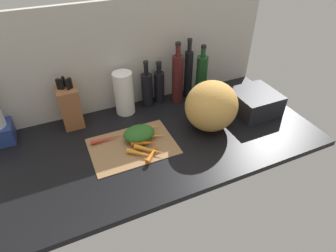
# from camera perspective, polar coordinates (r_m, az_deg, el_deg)

# --- Properties ---
(ground_plane) EXTENTS (1.70, 0.80, 0.03)m
(ground_plane) POSITION_cam_1_polar(r_m,az_deg,el_deg) (1.48, -2.87, -2.96)
(ground_plane) COLOR black
(wall_back) EXTENTS (1.70, 0.03, 0.60)m
(wall_back) POSITION_cam_1_polar(r_m,az_deg,el_deg) (1.63, -8.39, 13.74)
(wall_back) COLOR #BCB7AD
(wall_back) RESTS_ON ground_plane
(cutting_board) EXTENTS (0.42, 0.30, 0.01)m
(cutting_board) POSITION_cam_1_polar(r_m,az_deg,el_deg) (1.43, -7.13, -3.96)
(cutting_board) COLOR #997047
(cutting_board) RESTS_ON ground_plane
(carrot_0) EXTENTS (0.16, 0.03, 0.02)m
(carrot_0) POSITION_cam_1_polar(r_m,az_deg,el_deg) (1.47, -12.18, -2.55)
(carrot_0) COLOR red
(carrot_0) RESTS_ON cutting_board
(carrot_1) EXTENTS (0.13, 0.06, 0.02)m
(carrot_1) POSITION_cam_1_polar(r_m,az_deg,el_deg) (1.46, -2.53, -1.99)
(carrot_1) COLOR orange
(carrot_1) RESTS_ON cutting_board
(carrot_2) EXTENTS (0.12, 0.11, 0.03)m
(carrot_2) POSITION_cam_1_polar(r_m,az_deg,el_deg) (1.36, -5.57, -5.50)
(carrot_2) COLOR orange
(carrot_2) RESTS_ON cutting_board
(carrot_3) EXTENTS (0.13, 0.09, 0.04)m
(carrot_3) POSITION_cam_1_polar(r_m,az_deg,el_deg) (1.41, -4.86, -3.36)
(carrot_3) COLOR orange
(carrot_3) RESTS_ON cutting_board
(carrot_4) EXTENTS (0.14, 0.13, 0.03)m
(carrot_4) POSITION_cam_1_polar(r_m,az_deg,el_deg) (1.38, -3.62, -4.84)
(carrot_4) COLOR orange
(carrot_4) RESTS_ON cutting_board
(carrot_5) EXTENTS (0.12, 0.12, 0.02)m
(carrot_5) POSITION_cam_1_polar(r_m,az_deg,el_deg) (1.37, -3.02, -5.24)
(carrot_5) COLOR orange
(carrot_5) RESTS_ON cutting_board
(carrot_6) EXTENTS (0.13, 0.03, 0.02)m
(carrot_6) POSITION_cam_1_polar(r_m,az_deg,el_deg) (1.51, -3.88, -0.43)
(carrot_6) COLOR orange
(carrot_6) RESTS_ON cutting_board
(carrot_greens_pile) EXTENTS (0.16, 0.12, 0.07)m
(carrot_greens_pile) POSITION_cam_1_polar(r_m,az_deg,el_deg) (1.44, -5.86, -1.52)
(carrot_greens_pile) COLOR #2D6023
(carrot_greens_pile) RESTS_ON cutting_board
(winter_squash) EXTENTS (0.28, 0.27, 0.27)m
(winter_squash) POSITION_cam_1_polar(r_m,az_deg,el_deg) (1.49, 8.72, 3.99)
(winter_squash) COLOR gold
(winter_squash) RESTS_ON ground_plane
(knife_block) EXTENTS (0.10, 0.13, 0.28)m
(knife_block) POSITION_cam_1_polar(r_m,az_deg,el_deg) (1.59, -19.12, 3.82)
(knife_block) COLOR brown
(knife_block) RESTS_ON ground_plane
(paper_towel_roll) EXTENTS (0.11, 0.11, 0.25)m
(paper_towel_roll) POSITION_cam_1_polar(r_m,az_deg,el_deg) (1.62, -8.86, 6.53)
(paper_towel_roll) COLOR white
(paper_towel_roll) RESTS_ON ground_plane
(bottle_0) EXTENTS (0.07, 0.07, 0.28)m
(bottle_0) POSITION_cam_1_polar(r_m,az_deg,el_deg) (1.68, -4.23, 7.43)
(bottle_0) COLOR black
(bottle_0) RESTS_ON ground_plane
(bottle_1) EXTENTS (0.06, 0.06, 0.26)m
(bottle_1) POSITION_cam_1_polar(r_m,az_deg,el_deg) (1.71, -1.76, 8.09)
(bottle_1) COLOR black
(bottle_1) RESTS_ON ground_plane
(bottle_2) EXTENTS (0.07, 0.07, 0.37)m
(bottle_2) POSITION_cam_1_polar(r_m,az_deg,el_deg) (1.69, 1.92, 9.58)
(bottle_2) COLOR #471919
(bottle_2) RESTS_ON ground_plane
(bottle_3) EXTENTS (0.05, 0.05, 0.37)m
(bottle_3) POSITION_cam_1_polar(r_m,az_deg,el_deg) (1.74, 4.11, 10.56)
(bottle_3) COLOR black
(bottle_3) RESTS_ON ground_plane
(bottle_4) EXTENTS (0.07, 0.07, 0.33)m
(bottle_4) POSITION_cam_1_polar(r_m,az_deg,el_deg) (1.76, 6.73, 9.94)
(bottle_4) COLOR #19421E
(bottle_4) RESTS_ON ground_plane
(dish_rack) EXTENTS (0.24, 0.24, 0.12)m
(dish_rack) POSITION_cam_1_polar(r_m,az_deg,el_deg) (1.72, 16.95, 4.71)
(dish_rack) COLOR black
(dish_rack) RESTS_ON ground_plane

